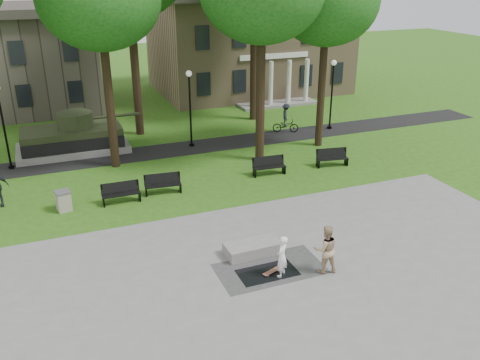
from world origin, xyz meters
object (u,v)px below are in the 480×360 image
Objects in this scene: friend_watching at (326,249)px; trash_bin at (63,201)px; cyclist at (286,121)px; park_bench_0 at (121,192)px; concrete_block at (253,248)px; skateboarder at (282,256)px.

friend_watching is 12.38m from trash_bin.
cyclist is 1.09× the size of park_bench_0.
concrete_block is 7.79m from park_bench_0.
skateboarder reaches higher than concrete_block.
concrete_block is 1.17× the size of friend_watching.
friend_watching is 17.21m from cyclist.
friend_watching is 1.04× the size of park_bench_0.
skateboarder is 0.88× the size of park_bench_0.
cyclist reaches higher than trash_bin.
cyclist is at bearing 30.45° from park_bench_0.
skateboarder is at bearing -1.74° from friend_watching.
skateboarder is at bearing 177.93° from cyclist.
park_bench_0 is 2.60m from trash_bin.
cyclist reaches higher than skateboarder.
concrete_block is at bearing -45.77° from trash_bin.
skateboarder is 1.64m from friend_watching.
friend_watching is at bearing -46.27° from trash_bin.
skateboarder reaches higher than park_bench_0.
skateboarder is 1.66× the size of trash_bin.
cyclist is at bearing 59.04° from concrete_block.
concrete_block is at bearing -58.83° from park_bench_0.
cyclist is at bearing 25.33° from trash_bin.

